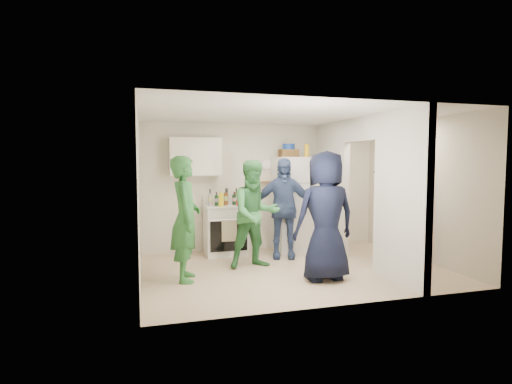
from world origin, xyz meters
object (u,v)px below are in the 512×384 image
person_navy (325,216)px  stove (225,230)px  yellow_cup_stack_top (307,151)px  person_green_left (185,219)px  person_nook (392,210)px  wicker_basket (289,153)px  person_denim (283,208)px  person_green_center (255,214)px  blue_bowl (289,147)px  fridge (294,204)px

person_navy → stove: bearing=-63.0°
yellow_cup_stack_top → person_green_left: 3.02m
person_nook → wicker_basket: bearing=-110.7°
yellow_cup_stack_top → person_denim: bearing=-146.2°
yellow_cup_stack_top → person_green_center: 1.93m
blue_bowl → stove: bearing=-179.1°
wicker_basket → person_denim: size_ratio=0.19×
yellow_cup_stack_top → person_green_left: bearing=-151.4°
wicker_basket → person_green_left: (-2.17, -1.51, -1.00)m
person_green_left → person_navy: bearing=-98.6°
stove → person_denim: bearing=-30.2°
yellow_cup_stack_top → person_navy: bearing=-104.7°
fridge → person_navy: person_navy is taller
fridge → person_navy: 2.02m
wicker_basket → person_nook: size_ratio=0.19×
person_green_center → person_nook: bearing=-11.6°
person_green_center → person_denim: bearing=30.4°
person_green_left → person_green_center: 1.26m
wicker_basket → blue_bowl: bearing=0.0°
person_green_center → person_navy: person_navy is taller
blue_bowl → person_green_center: bearing=-132.5°
fridge → person_green_center: fridge is taller
person_navy → person_green_center: bearing=-51.9°
yellow_cup_stack_top → person_navy: 2.21m
person_denim → blue_bowl: bearing=77.7°
wicker_basket → person_navy: 2.27m
person_navy → wicker_basket: bearing=-96.3°
wicker_basket → person_navy: wicker_basket is taller
wicker_basket → blue_bowl: 0.13m
fridge → wicker_basket: bearing=153.4°
blue_bowl → person_green_left: size_ratio=0.13×
person_green_left → person_nook: size_ratio=1.02×
person_green_left → person_nook: bearing=-80.1°
yellow_cup_stack_top → blue_bowl: bearing=154.9°
person_denim → person_green_center: bearing=-126.7°
stove → person_nook: size_ratio=0.52×
blue_bowl → person_green_center: blue_bowl is taller
wicker_basket → person_green_center: (-0.98, -1.07, -1.03)m
stove → person_navy: person_navy is taller
blue_bowl → person_denim: 1.31m
stove → person_nook: bearing=-25.0°
wicker_basket → person_navy: size_ratio=0.18×
wicker_basket → person_denim: bearing=-118.8°
wicker_basket → person_green_left: size_ratio=0.19×
wicker_basket → person_nook: (1.47, -1.30, -1.02)m
blue_bowl → wicker_basket: bearing=0.0°
fridge → yellow_cup_stack_top: 1.08m
wicker_basket → blue_bowl: size_ratio=1.46×
stove → person_green_center: size_ratio=0.53×
person_denim → person_navy: 1.48m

